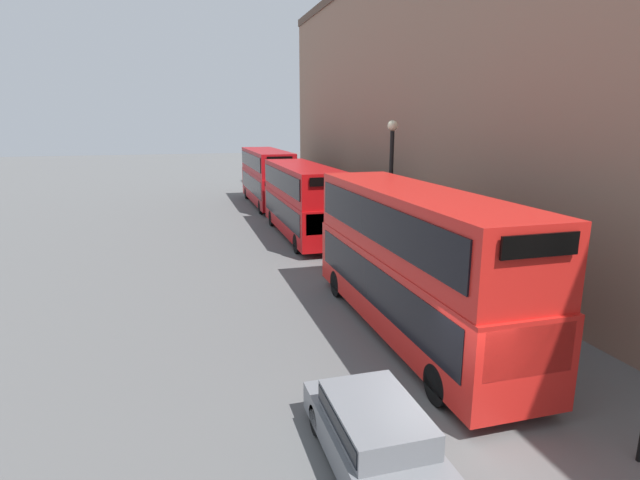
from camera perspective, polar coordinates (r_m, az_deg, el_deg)
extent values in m
plane|color=#5B5B5B|center=(11.67, 14.36, -21.18)|extent=(200.00, 200.00, 0.00)
cube|color=red|center=(15.81, 10.33, -5.51)|extent=(2.55, 10.99, 2.26)
cube|color=red|center=(15.27, 10.66, 2.01)|extent=(2.50, 10.77, 1.97)
cube|color=black|center=(15.73, 10.38, -4.58)|extent=(2.59, 10.11, 1.26)
cube|color=black|center=(15.25, 10.68, 2.38)|extent=(2.59, 10.11, 1.18)
cube|color=black|center=(11.37, 22.79, -11.67)|extent=(2.17, 0.06, 1.13)
cube|color=black|center=(10.65, 23.88, -0.58)|extent=(1.78, 0.06, 0.47)
cylinder|color=black|center=(12.57, 13.40, -15.75)|extent=(0.30, 1.00, 1.00)
cylinder|color=black|center=(13.72, 21.89, -13.78)|extent=(0.30, 1.00, 1.00)
cylinder|color=black|center=(19.15, 2.04, -5.01)|extent=(0.30, 1.00, 1.00)
cylinder|color=black|center=(19.92, 8.23, -4.41)|extent=(0.30, 1.00, 1.00)
cube|color=#B20C0F|center=(28.78, -2.04, 3.04)|extent=(2.55, 10.30, 2.04)
cube|color=#B20C0F|center=(28.50, -2.07, 6.79)|extent=(2.50, 10.10, 1.75)
cube|color=black|center=(28.74, -2.04, 3.52)|extent=(2.59, 9.48, 1.14)
cube|color=black|center=(28.49, -2.07, 6.96)|extent=(2.59, 9.48, 1.05)
cube|color=black|center=(23.85, 0.90, 1.87)|extent=(2.17, 0.06, 1.02)
cube|color=black|center=(23.53, 0.92, 6.68)|extent=(1.78, 0.06, 0.42)
cylinder|color=black|center=(25.33, -2.57, -0.42)|extent=(0.30, 1.00, 1.00)
cylinder|color=black|center=(25.92, 2.27, -0.09)|extent=(0.30, 1.00, 1.00)
cylinder|color=black|center=(32.13, -5.49, 2.50)|extent=(0.30, 1.00, 1.00)
cylinder|color=black|center=(32.60, -1.59, 2.71)|extent=(0.30, 1.00, 1.00)
cube|color=#A80F14|center=(40.15, -6.07, 6.08)|extent=(2.55, 10.80, 2.26)
cube|color=#A80F14|center=(39.95, -6.14, 8.93)|extent=(2.50, 10.59, 1.74)
cube|color=black|center=(40.12, -6.08, 6.47)|extent=(2.59, 9.94, 1.27)
cube|color=black|center=(39.94, -6.15, 9.05)|extent=(2.59, 9.94, 1.04)
cube|color=black|center=(34.86, -4.57, 5.76)|extent=(2.17, 0.06, 1.13)
cube|color=black|center=(34.64, -4.63, 9.15)|extent=(1.78, 0.06, 0.42)
cylinder|color=black|center=(36.40, -6.75, 3.75)|extent=(0.30, 1.00, 1.00)
cylinder|color=black|center=(36.82, -3.29, 3.93)|extent=(0.30, 1.00, 1.00)
cylinder|color=black|center=(43.84, -8.35, 5.34)|extent=(0.30, 1.00, 1.00)
cylinder|color=black|center=(44.19, -5.45, 5.48)|extent=(0.30, 1.00, 1.00)
cube|color=slate|center=(10.38, 6.52, -22.41)|extent=(1.79, 4.43, 0.61)
cube|color=slate|center=(10.14, 6.36, -19.47)|extent=(1.58, 2.44, 0.52)
cube|color=black|center=(10.13, 6.36, -19.35)|extent=(1.62, 2.31, 0.33)
cylinder|color=black|center=(11.36, -0.29, -19.82)|extent=(0.22, 0.64, 0.64)
cylinder|color=black|center=(11.81, 7.49, -18.52)|extent=(0.22, 0.64, 0.64)
cylinder|color=black|center=(22.11, 8.01, 4.24)|extent=(0.18, 0.18, 6.15)
sphere|color=beige|center=(21.84, 8.30, 12.81)|extent=(0.44, 0.44, 0.44)
cylinder|color=#334C6B|center=(35.25, 0.18, 3.87)|extent=(0.36, 0.36, 1.42)
sphere|color=tan|center=(35.12, 0.19, 5.19)|extent=(0.22, 0.22, 0.22)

